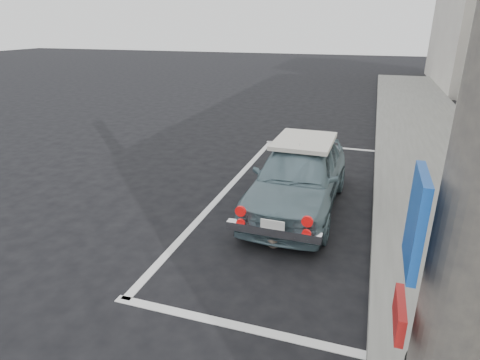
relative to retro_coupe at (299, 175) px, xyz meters
The scene contains 7 objects.
ground 2.76m from the retro_coupe, 101.50° to the right, with size 80.00×80.00×0.00m, color black.
sidewalk 2.79m from the retro_coupe, 13.56° to the right, with size 2.80×40.00×0.15m, color slate.
pline_rear 3.20m from the retro_coupe, 90.68° to the right, with size 3.00×0.12×0.01m, color silver.
pline_front 3.90m from the retro_coupe, 90.56° to the left, with size 3.00×0.12×0.01m, color silver.
pline_side 1.59m from the retro_coupe, 166.03° to the left, with size 0.12×7.00×0.01m, color silver.
retro_coupe is the anchor object (origin of this frame).
cat 1.50m from the retro_coupe, 92.53° to the right, with size 0.27×0.55×0.29m.
Camera 1 is at (1.56, -3.72, 3.01)m, focal length 30.00 mm.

